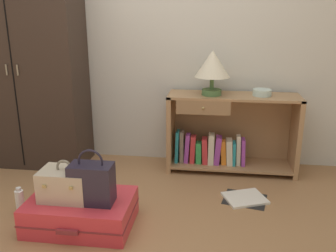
{
  "coord_description": "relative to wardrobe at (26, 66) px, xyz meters",
  "views": [
    {
      "loc": [
        0.6,
        -1.92,
        1.39
      ],
      "look_at": [
        0.25,
        0.76,
        0.55
      ],
      "focal_mm": 39.08,
      "sensor_mm": 36.0,
      "label": 1
    }
  ],
  "objects": [
    {
      "name": "ground_plane",
      "position": [
        1.12,
        -1.2,
        -0.93
      ],
      "size": [
        9.0,
        9.0,
        0.0
      ],
      "primitive_type": "plane",
      "color": "#9E7047"
    },
    {
      "name": "train_case",
      "position": [
        0.76,
        -1.04,
        -0.62
      ],
      "size": [
        0.32,
        0.24,
        0.28
      ],
      "color": "#B7A88E",
      "rests_on": "suitcase_large"
    },
    {
      "name": "open_book_on_floor",
      "position": [
        1.98,
        -0.52,
        -0.92
      ],
      "size": [
        0.38,
        0.35,
        0.02
      ],
      "color": "white",
      "rests_on": "ground_plane"
    },
    {
      "name": "wardrobe",
      "position": [
        0.0,
        0.0,
        0.0
      ],
      "size": [
        1.03,
        0.47,
        1.85
      ],
      "color": "#33261E",
      "rests_on": "ground_plane"
    },
    {
      "name": "bottle",
      "position": [
        0.36,
        -0.95,
        -0.83
      ],
      "size": [
        0.06,
        0.06,
        0.2
      ],
      "color": "white",
      "rests_on": "ground_plane"
    },
    {
      "name": "handbag",
      "position": [
        0.95,
        -1.07,
        -0.59
      ],
      "size": [
        0.28,
        0.16,
        0.37
      ],
      "color": "#231E2D",
      "rests_on": "suitcase_large"
    },
    {
      "name": "back_wall",
      "position": [
        1.12,
        0.3,
        0.37
      ],
      "size": [
        6.4,
        0.1,
        2.6
      ],
      "primitive_type": "cube",
      "color": "beige",
      "rests_on": "ground_plane"
    },
    {
      "name": "bookshelf",
      "position": [
        1.83,
        0.05,
        -0.59
      ],
      "size": [
        1.15,
        0.37,
        0.71
      ],
      "color": "#A37A51",
      "rests_on": "ground_plane"
    },
    {
      "name": "suitcase_large",
      "position": [
        0.85,
        -1.03,
        -0.83
      ],
      "size": [
        0.7,
        0.49,
        0.2
      ],
      "color": "#D1333D",
      "rests_on": "ground_plane"
    },
    {
      "name": "bowl",
      "position": [
        2.12,
        0.04,
        -0.19
      ],
      "size": [
        0.16,
        0.16,
        0.06
      ],
      "primitive_type": "cylinder",
      "color": "silver",
      "rests_on": "bookshelf"
    },
    {
      "name": "table_lamp",
      "position": [
        1.68,
        0.01,
        0.03
      ],
      "size": [
        0.3,
        0.3,
        0.39
      ],
      "color": "#4C7542",
      "rests_on": "bookshelf"
    }
  ]
}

